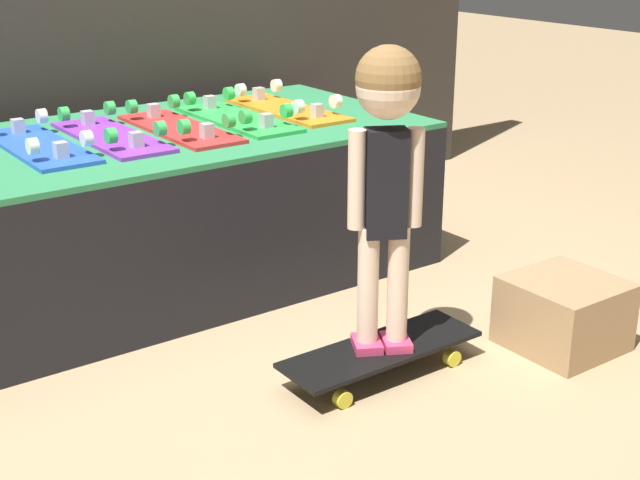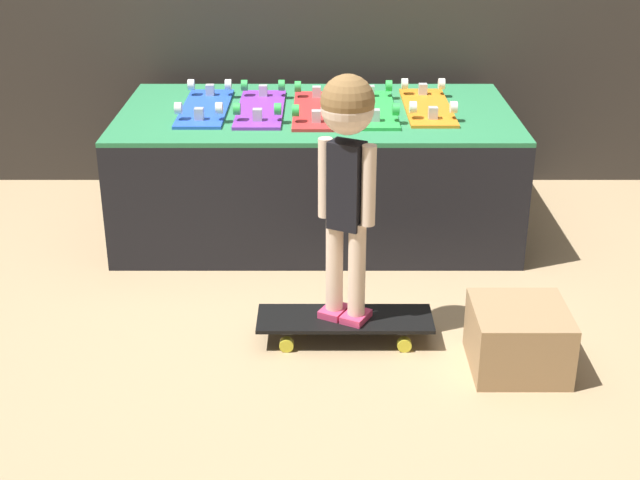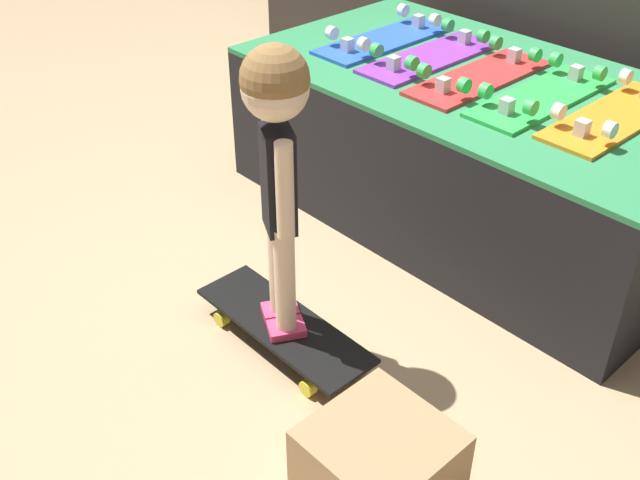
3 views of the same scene
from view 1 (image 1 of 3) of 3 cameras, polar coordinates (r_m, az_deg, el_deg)
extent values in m
plane|color=tan|center=(3.04, -3.00, -5.88)|extent=(16.00, 16.00, 0.00)
cube|color=black|center=(3.46, -8.92, 2.17)|extent=(1.81, 1.00, 0.56)
cube|color=#2D7F4C|center=(3.38, -9.18, 6.85)|extent=(1.81, 1.00, 0.02)
cube|color=blue|center=(3.20, -17.52, 5.72)|extent=(0.21, 0.64, 0.01)
cube|color=#B7B7BC|center=(3.39, -18.77, 6.92)|extent=(0.04, 0.04, 0.05)
cylinder|color=white|center=(3.41, -17.39, 7.59)|extent=(0.03, 0.05, 0.05)
cube|color=#B7B7BC|center=(2.99, -16.25, 5.56)|extent=(0.04, 0.04, 0.05)
cylinder|color=white|center=(3.02, -14.71, 6.32)|extent=(0.03, 0.05, 0.05)
cylinder|color=white|center=(2.96, -17.92, 5.74)|extent=(0.03, 0.05, 0.05)
cube|color=purple|center=(3.27, -13.20, 6.44)|extent=(0.21, 0.64, 0.01)
cube|color=#B7B7BC|center=(3.46, -14.64, 7.58)|extent=(0.04, 0.04, 0.05)
cylinder|color=green|center=(3.48, -13.31, 8.22)|extent=(0.03, 0.05, 0.05)
cylinder|color=green|center=(3.42, -16.07, 7.77)|extent=(0.03, 0.05, 0.05)
cube|color=#B7B7BC|center=(3.07, -11.68, 6.32)|extent=(0.04, 0.04, 0.05)
cylinder|color=green|center=(3.10, -10.21, 7.03)|extent=(0.03, 0.05, 0.05)
cylinder|color=green|center=(3.03, -13.25, 6.52)|extent=(0.03, 0.05, 0.05)
cube|color=red|center=(3.35, -8.99, 7.05)|extent=(0.21, 0.64, 0.01)
cube|color=#B7B7BC|center=(3.53, -10.61, 8.15)|extent=(0.04, 0.04, 0.05)
cylinder|color=green|center=(3.56, -9.33, 8.76)|extent=(0.03, 0.05, 0.05)
cylinder|color=green|center=(3.49, -11.96, 8.35)|extent=(0.03, 0.05, 0.05)
cube|color=#B7B7BC|center=(3.16, -7.25, 6.96)|extent=(0.04, 0.04, 0.05)
cylinder|color=green|center=(3.20, -5.86, 7.63)|extent=(0.03, 0.05, 0.05)
cylinder|color=green|center=(3.12, -8.71, 7.17)|extent=(0.03, 0.05, 0.05)
cube|color=green|center=(3.49, -5.33, 7.70)|extent=(0.21, 0.64, 0.01)
cube|color=#B7B7BC|center=(3.66, -7.06, 8.75)|extent=(0.04, 0.04, 0.05)
cylinder|color=green|center=(3.70, -5.86, 9.32)|extent=(0.03, 0.05, 0.05)
cylinder|color=green|center=(3.61, -8.33, 8.96)|extent=(0.03, 0.05, 0.05)
cube|color=#B7B7BC|center=(3.30, -3.45, 7.64)|extent=(0.04, 0.04, 0.05)
cylinder|color=green|center=(3.34, -2.16, 8.27)|extent=(0.03, 0.05, 0.05)
cylinder|color=green|center=(3.25, -4.80, 7.87)|extent=(0.03, 0.05, 0.05)
cube|color=orange|center=(3.65, -2.14, 8.34)|extent=(0.21, 0.64, 0.01)
cube|color=#B7B7BC|center=(3.82, -3.93, 9.33)|extent=(0.04, 0.04, 0.05)
cylinder|color=white|center=(3.86, -2.81, 9.85)|extent=(0.03, 0.05, 0.05)
cylinder|color=white|center=(3.77, -5.11, 9.55)|extent=(0.03, 0.05, 0.05)
cube|color=#B7B7BC|center=(3.47, -0.18, 8.29)|extent=(0.04, 0.04, 0.05)
cylinder|color=white|center=(3.52, 1.01, 8.87)|extent=(0.03, 0.05, 0.05)
cylinder|color=white|center=(3.42, -1.41, 8.53)|extent=(0.03, 0.05, 0.05)
cube|color=black|center=(2.74, 3.94, -6.97)|extent=(0.65, 0.21, 0.01)
cube|color=#B7B7BC|center=(2.88, 7.24, -6.37)|extent=(0.04, 0.04, 0.05)
cylinder|color=yellow|center=(2.95, 6.04, -6.21)|extent=(0.05, 0.03, 0.05)
cylinder|color=yellow|center=(2.84, 8.45, -7.47)|extent=(0.05, 0.03, 0.05)
cube|color=#B7B7BC|center=(2.64, 0.28, -8.86)|extent=(0.04, 0.04, 0.05)
cylinder|color=yellow|center=(2.71, -0.84, -8.59)|extent=(0.05, 0.03, 0.05)
cylinder|color=yellow|center=(2.59, 1.46, -10.13)|extent=(0.05, 0.03, 0.05)
cube|color=#E03D6B|center=(2.74, 4.88, -6.52)|extent=(0.13, 0.14, 0.03)
cylinder|color=beige|center=(2.66, 5.01, -2.78)|extent=(0.06, 0.06, 0.36)
cube|color=#E03D6B|center=(2.72, 3.01, -6.65)|extent=(0.13, 0.14, 0.03)
cylinder|color=beige|center=(2.64, 3.09, -2.89)|extent=(0.06, 0.06, 0.36)
cube|color=black|center=(2.54, 4.22, 3.64)|extent=(0.14, 0.13, 0.32)
cylinder|color=beige|center=(2.56, 6.07, 4.00)|extent=(0.05, 0.05, 0.29)
cylinder|color=beige|center=(2.52, 2.36, 3.87)|extent=(0.05, 0.05, 0.29)
sphere|color=beige|center=(2.48, 4.39, 9.76)|extent=(0.18, 0.18, 0.18)
sphere|color=olive|center=(2.48, 4.40, 10.27)|extent=(0.18, 0.18, 0.18)
cube|color=#A37F56|center=(3.00, 15.33, -4.55)|extent=(0.33, 0.33, 0.23)
camera|label=2|loc=(1.84, 93.10, 10.63)|focal=50.00mm
camera|label=3|loc=(3.08, 43.84, 20.92)|focal=42.00mm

